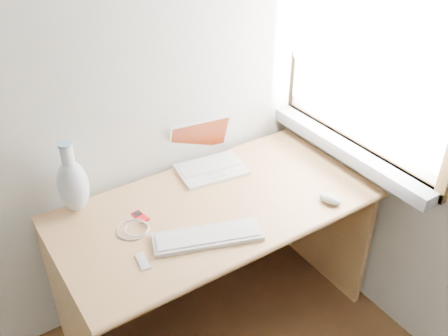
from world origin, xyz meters
TOP-DOWN VIEW (x-y plane):
  - window at (1.72, 1.30)m, footprint 0.11×0.99m
  - desk at (1.03, 1.46)m, footprint 1.33×0.67m
  - laptop at (1.15, 1.64)m, footprint 0.33×0.29m
  - external_keyboard at (0.89, 1.21)m, footprint 0.44×0.26m
  - mouse at (1.44, 1.12)m, footprint 0.09×0.12m
  - ipod at (0.74, 1.47)m, footprint 0.05×0.09m
  - cable_coil at (0.68, 1.41)m, footprint 0.14×0.14m
  - remote at (0.63, 1.24)m, footprint 0.04×0.09m
  - vase at (0.54, 1.66)m, footprint 0.12×0.12m

SIDE VIEW (x-z plane):
  - desk at x=1.03m, z-range 0.15..0.85m
  - cable_coil at x=0.68m, z-range 0.70..0.71m
  - remote at x=0.63m, z-range 0.70..0.71m
  - ipod at x=0.74m, z-range 0.70..0.71m
  - external_keyboard at x=0.89m, z-range 0.70..0.72m
  - mouse at x=1.44m, z-range 0.70..0.74m
  - laptop at x=1.15m, z-range 0.65..0.85m
  - vase at x=0.54m, z-range 0.67..0.99m
  - window at x=1.72m, z-range 0.72..1.83m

